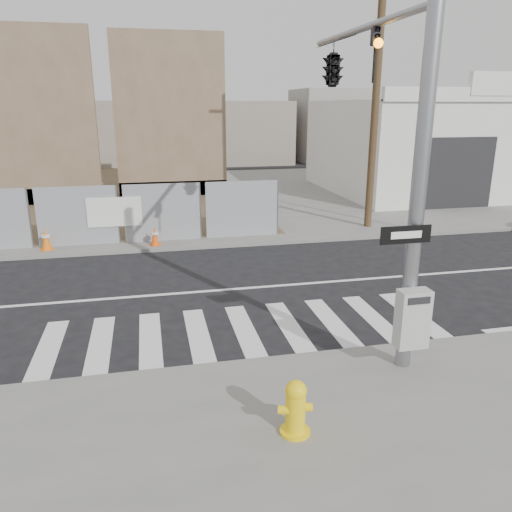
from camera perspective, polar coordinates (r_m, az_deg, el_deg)
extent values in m
plane|color=black|center=(13.20, -3.44, -3.88)|extent=(100.00, 100.00, 0.00)
cube|color=slate|center=(26.67, -8.22, 6.72)|extent=(50.00, 20.00, 0.12)
cylinder|color=gray|center=(8.66, 18.27, 9.10)|extent=(0.26, 0.26, 7.00)
cylinder|color=gray|center=(11.02, 12.19, 24.10)|extent=(0.14, 5.20, 0.14)
cube|color=#B2B2AF|center=(9.04, 17.45, -6.87)|extent=(0.55, 0.30, 1.05)
cube|color=black|center=(8.58, 16.75, 2.35)|extent=(0.90, 0.03, 0.30)
cube|color=silver|center=(8.56, 16.81, 2.32)|extent=(0.55, 0.01, 0.12)
imported|color=black|center=(10.41, 13.44, 21.42)|extent=(0.16, 0.20, 1.00)
imported|color=black|center=(12.43, 8.81, 20.84)|extent=(0.53, 2.48, 1.00)
cylinder|color=gray|center=(19.59, 18.27, 10.31)|extent=(0.12, 0.12, 5.20)
imported|color=black|center=(19.50, 18.96, 17.61)|extent=(0.16, 0.20, 1.00)
cube|color=brown|center=(25.73, -24.67, 14.15)|extent=(6.00, 0.50, 8.00)
cube|color=brown|center=(26.44, -23.55, 6.42)|extent=(6.00, 1.30, 0.80)
cube|color=brown|center=(26.25, -9.73, 15.41)|extent=(5.50, 0.50, 8.00)
cube|color=brown|center=(26.96, -9.40, 7.76)|extent=(5.50, 1.30, 0.80)
cube|color=silver|center=(29.86, 20.21, 11.71)|extent=(12.00, 10.00, 4.80)
cube|color=silver|center=(25.70, 26.91, 16.12)|extent=(12.00, 0.30, 0.60)
cube|color=silver|center=(25.67, 27.12, 17.11)|extent=(4.00, 0.30, 1.00)
cube|color=black|center=(24.67, 22.23, 8.75)|extent=(3.40, 0.06, 3.20)
cylinder|color=brown|center=(19.59, 13.58, 17.73)|extent=(0.28, 0.28, 10.00)
cylinder|color=yellow|center=(7.67, 4.47, -19.32)|extent=(0.56, 0.56, 0.04)
cylinder|color=yellow|center=(7.49, 4.52, -17.40)|extent=(0.37, 0.37, 0.66)
sphere|color=yellow|center=(7.30, 4.59, -15.10)|extent=(0.31, 0.31, 0.31)
cylinder|color=yellow|center=(7.41, 3.16, -17.17)|extent=(0.19, 0.17, 0.12)
cylinder|color=yellow|center=(7.50, 5.89, -16.78)|extent=(0.19, 0.17, 0.12)
cube|color=orange|center=(17.77, -22.76, 0.73)|extent=(0.47, 0.47, 0.03)
cone|color=orange|center=(17.68, -22.88, 1.79)|extent=(0.42, 0.42, 0.71)
cylinder|color=silver|center=(17.66, -22.92, 2.11)|extent=(0.27, 0.27, 0.08)
cube|color=#ED4F0C|center=(17.27, -11.44, 1.28)|extent=(0.42, 0.42, 0.03)
cone|color=#ED4F0C|center=(17.19, -11.50, 2.27)|extent=(0.37, 0.37, 0.64)
cylinder|color=silver|center=(17.17, -11.51, 2.56)|extent=(0.25, 0.25, 0.07)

